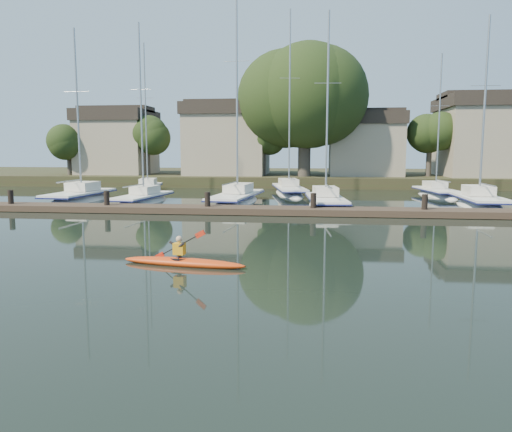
# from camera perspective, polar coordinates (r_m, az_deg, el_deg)

# --- Properties ---
(ground) EXTENTS (160.00, 160.00, 0.00)m
(ground) POSITION_cam_1_polar(r_m,az_deg,el_deg) (14.54, -5.71, -6.78)
(ground) COLOR black
(ground) RESTS_ON ground
(kayak) EXTENTS (4.12, 1.17, 1.31)m
(kayak) POSITION_cam_1_polar(r_m,az_deg,el_deg) (15.82, -8.36, -5.05)
(kayak) COLOR #DC4A10
(kayak) RESTS_ON ground
(dock) EXTENTS (34.00, 2.00, 1.80)m
(dock) POSITION_cam_1_polar(r_m,az_deg,el_deg) (28.12, 0.43, 0.68)
(dock) COLOR #463428
(dock) RESTS_ON ground
(sailboat_0) EXTENTS (2.71, 8.40, 13.17)m
(sailboat_0) POSITION_cam_1_polar(r_m,az_deg,el_deg) (37.03, -19.44, 1.27)
(sailboat_0) COLOR white
(sailboat_0) RESTS_ON ground
(sailboat_1) EXTENTS (2.74, 8.13, 13.04)m
(sailboat_1) POSITION_cam_1_polar(r_m,az_deg,el_deg) (34.65, -12.83, 1.17)
(sailboat_1) COLOR white
(sailboat_1) RESTS_ON ground
(sailboat_2) EXTENTS (3.19, 9.87, 16.05)m
(sailboat_2) POSITION_cam_1_polar(r_m,az_deg,el_deg) (33.66, -2.25, 1.13)
(sailboat_2) COLOR white
(sailboat_2) RESTS_ON ground
(sailboat_3) EXTENTS (2.93, 8.43, 13.32)m
(sailboat_3) POSITION_cam_1_polar(r_m,az_deg,el_deg) (31.87, 7.99, 0.70)
(sailboat_3) COLOR white
(sailboat_3) RESTS_ON ground
(sailboat_4) EXTENTS (2.42, 7.75, 13.13)m
(sailboat_4) POSITION_cam_1_polar(r_m,az_deg,el_deg) (34.50, 24.16, 0.60)
(sailboat_4) COLOR white
(sailboat_4) RESTS_ON ground
(sailboat_5) EXTENTS (3.46, 8.44, 13.62)m
(sailboat_5) POSITION_cam_1_polar(r_m,az_deg,el_deg) (44.07, -12.29, 2.54)
(sailboat_5) COLOR white
(sailboat_5) RESTS_ON ground
(sailboat_6) EXTENTS (3.82, 10.17, 15.82)m
(sailboat_6) POSITION_cam_1_polar(r_m,az_deg,el_deg) (40.80, 3.81, 2.28)
(sailboat_6) COLOR white
(sailboat_6) RESTS_ON ground
(sailboat_7) EXTENTS (2.91, 7.63, 12.00)m
(sailboat_7) POSITION_cam_1_polar(r_m,az_deg,el_deg) (41.35, 19.90, 1.92)
(sailboat_7) COLOR white
(sailboat_7) RESTS_ON ground
(shore) EXTENTS (90.00, 25.25, 12.75)m
(shore) POSITION_cam_1_polar(r_m,az_deg,el_deg) (54.06, 5.25, 7.20)
(shore) COLOR #2E371B
(shore) RESTS_ON ground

